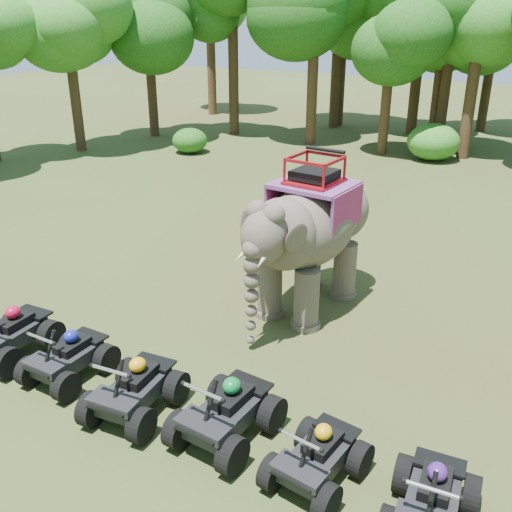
# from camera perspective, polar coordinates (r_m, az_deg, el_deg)

# --- Properties ---
(ground) EXTENTS (110.00, 110.00, 0.00)m
(ground) POSITION_cam_1_polar(r_m,az_deg,el_deg) (12.44, -2.94, -9.95)
(ground) COLOR #47381E
(ground) RESTS_ON ground
(elephant) EXTENTS (2.28, 4.70, 3.86)m
(elephant) POSITION_cam_1_polar(r_m,az_deg,el_deg) (13.68, 5.45, 2.27)
(elephant) COLOR brown
(elephant) RESTS_ON ground
(atv_0) EXTENTS (1.50, 1.95, 1.36)m
(atv_0) POSITION_cam_1_polar(r_m,az_deg,el_deg) (13.18, -23.48, -6.57)
(atv_0) COLOR black
(atv_0) RESTS_ON ground
(atv_1) EXTENTS (1.28, 1.73, 1.25)m
(atv_1) POSITION_cam_1_polar(r_m,az_deg,el_deg) (12.03, -18.37, -9.01)
(atv_1) COLOR black
(atv_1) RESTS_ON ground
(atv_2) EXTENTS (1.54, 1.95, 1.33)m
(atv_2) POSITION_cam_1_polar(r_m,az_deg,el_deg) (10.74, -12.13, -12.25)
(atv_2) COLOR black
(atv_2) RESTS_ON ground
(atv_3) EXTENTS (1.41, 1.90, 1.38)m
(atv_3) POSITION_cam_1_polar(r_m,az_deg,el_deg) (9.98, -2.99, -14.64)
(atv_3) COLOR black
(atv_3) RESTS_ON ground
(atv_4) EXTENTS (1.33, 1.73, 1.21)m
(atv_4) POSITION_cam_1_polar(r_m,az_deg,el_deg) (9.31, 6.21, -18.74)
(atv_4) COLOR black
(atv_4) RESTS_ON ground
(atv_5) EXTENTS (1.42, 1.82, 1.25)m
(atv_5) POSITION_cam_1_polar(r_m,az_deg,el_deg) (8.97, 17.31, -21.74)
(atv_5) COLOR black
(atv_5) RESTS_ON ground
(tree_0) EXTENTS (6.23, 6.23, 8.90)m
(tree_0) POSITION_cam_1_polar(r_m,az_deg,el_deg) (30.18, 21.07, 17.39)
(tree_0) COLOR #195114
(tree_0) RESTS_ON ground
(tree_25) EXTENTS (5.24, 5.24, 7.49)m
(tree_25) POSITION_cam_1_polar(r_m,az_deg,el_deg) (31.53, -17.85, 16.69)
(tree_25) COLOR #195114
(tree_25) RESTS_ON ground
(tree_26) EXTENTS (5.69, 5.69, 8.12)m
(tree_26) POSITION_cam_1_polar(r_m,az_deg,el_deg) (34.52, -10.55, 18.40)
(tree_26) COLOR #195114
(tree_26) RESTS_ON ground
(tree_27) EXTENTS (6.56, 6.56, 9.38)m
(tree_27) POSITION_cam_1_polar(r_m,az_deg,el_deg) (34.55, -2.30, 19.80)
(tree_27) COLOR #195114
(tree_27) RESTS_ON ground
(tree_28) EXTENTS (6.25, 6.25, 8.92)m
(tree_28) POSITION_cam_1_polar(r_m,az_deg,el_deg) (31.79, 5.75, 18.99)
(tree_28) COLOR #195114
(tree_28) RESTS_ON ground
(tree_29) EXTENTS (4.84, 4.84, 6.92)m
(tree_29) POSITION_cam_1_polar(r_m,az_deg,el_deg) (30.09, 13.02, 16.37)
(tree_29) COLOR #195114
(tree_29) RESTS_ON ground
(tree_30) EXTENTS (5.62, 5.62, 8.03)m
(tree_30) POSITION_cam_1_polar(r_m,az_deg,el_deg) (32.15, 17.96, 17.28)
(tree_30) COLOR #195114
(tree_30) RESTS_ON ground
(tree_34) EXTENTS (6.73, 6.73, 9.61)m
(tree_34) POSITION_cam_1_polar(r_m,az_deg,el_deg) (37.59, 8.62, 20.04)
(tree_34) COLOR #195114
(tree_34) RESTS_ON ground
(tree_35) EXTENTS (6.30, 6.30, 9.01)m
(tree_35) POSITION_cam_1_polar(r_m,az_deg,el_deg) (36.86, 8.09, 19.53)
(tree_35) COLOR #195114
(tree_35) RESTS_ON ground
(tree_36) EXTENTS (7.03, 7.03, 10.04)m
(tree_36) POSITION_cam_1_polar(r_m,az_deg,el_deg) (41.60, -4.56, 20.80)
(tree_36) COLOR #195114
(tree_36) RESTS_ON ground
(tree_37) EXTENTS (5.95, 5.95, 8.49)m
(tree_37) POSITION_cam_1_polar(r_m,az_deg,el_deg) (37.94, 22.47, 17.82)
(tree_37) COLOR #195114
(tree_37) RESTS_ON ground
(tree_38) EXTENTS (7.14, 7.14, 10.19)m
(tree_38) POSITION_cam_1_polar(r_m,az_deg,el_deg) (35.70, 16.09, 19.75)
(tree_38) COLOR #195114
(tree_38) RESTS_ON ground
(tree_39) EXTENTS (5.25, 5.25, 7.50)m
(tree_39) POSITION_cam_1_polar(r_m,az_deg,el_deg) (31.74, 18.53, 16.66)
(tree_39) COLOR #195114
(tree_39) RESTS_ON ground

